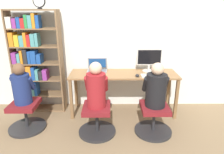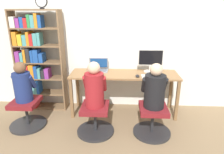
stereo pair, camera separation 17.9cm
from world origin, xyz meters
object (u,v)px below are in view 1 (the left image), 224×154
object	(u,v)px
office_chair_left	(154,119)
bookshelf	(32,62)
desktop_monitor	(149,60)
keyboard	(153,76)
person_at_monitor	(156,88)
office_chair_right	(97,120)
laptop	(97,68)
desk_clock	(39,1)
person_near_shelf	(21,86)
office_chair_side	(26,116)
person_at_laptop	(96,87)

from	to	relation	value
office_chair_left	bookshelf	world-z (taller)	bookshelf
desktop_monitor	office_chair_left	bearing A→B (deg)	-91.83
keyboard	person_at_monitor	xyz separation A→B (m)	(-0.04, -0.47, -0.03)
office_chair_right	laptop	bearing A→B (deg)	92.45
desk_clock	laptop	bearing A→B (deg)	6.82
desktop_monitor	keyboard	bearing A→B (deg)	-86.05
desktop_monitor	bookshelf	size ratio (longest dim) A/B	0.25
office_chair_left	person_at_monitor	world-z (taller)	person_at_monitor
person_at_monitor	desk_clock	size ratio (longest dim) A/B	3.05
office_chair_right	person_at_monitor	distance (m)	1.01
keyboard	desk_clock	bearing A→B (deg)	173.33
keyboard	person_near_shelf	xyz separation A→B (m)	(-2.04, -0.36, -0.03)
bookshelf	office_chair_side	size ratio (longest dim) A/B	3.16
laptop	desk_clock	size ratio (longest dim) A/B	1.62
keyboard	office_chair_left	size ratio (longest dim) A/B	0.67
desk_clock	keyboard	bearing A→B (deg)	-6.67
office_chair_right	person_near_shelf	bearing A→B (deg)	173.78
keyboard	person_at_laptop	bearing A→B (deg)	-152.21
desktop_monitor	laptop	world-z (taller)	desktop_monitor
laptop	office_chair_right	size ratio (longest dim) A/B	0.61
bookshelf	desktop_monitor	bearing A→B (deg)	0.41
desktop_monitor	laptop	bearing A→B (deg)	177.88
office_chair_right	person_at_laptop	size ratio (longest dim) A/B	0.85
desktop_monitor	laptop	size ratio (longest dim) A/B	1.28
person_at_monitor	laptop	bearing A→B (deg)	138.79
desktop_monitor	person_near_shelf	size ratio (longest dim) A/B	0.72
desktop_monitor	desk_clock	world-z (taller)	desk_clock
bookshelf	person_near_shelf	world-z (taller)	bookshelf
desk_clock	office_chair_left	bearing A→B (deg)	-21.14
keyboard	office_chair_side	world-z (taller)	keyboard
keyboard	person_at_laptop	size ratio (longest dim) A/B	0.57
office_chair_right	office_chair_side	xyz separation A→B (m)	(-1.13, 0.12, 0.00)
person_near_shelf	bookshelf	bearing A→B (deg)	95.14
laptop	bookshelf	size ratio (longest dim) A/B	0.19
desktop_monitor	laptop	distance (m)	0.94
bookshelf	keyboard	bearing A→B (deg)	-7.34
desktop_monitor	office_chair_side	distance (m)	2.25
office_chair_right	bookshelf	distance (m)	1.58
desktop_monitor	office_chair_left	size ratio (longest dim) A/B	0.78
office_chair_right	person_near_shelf	world-z (taller)	person_near_shelf
person_at_laptop	office_chair_side	bearing A→B (deg)	174.26
desktop_monitor	person_at_monitor	xyz separation A→B (m)	(-0.02, -0.76, -0.22)
bookshelf	desk_clock	size ratio (longest dim) A/B	8.42
person_at_monitor	desk_clock	bearing A→B (deg)	159.00
office_chair_right	office_chair_side	distance (m)	1.13
laptop	office_chair_left	xyz separation A→B (m)	(0.90, -0.80, -0.58)
laptop	office_chair_left	bearing A→B (deg)	-41.39
laptop	keyboard	xyz separation A→B (m)	(0.95, -0.32, -0.04)
person_at_monitor	person_at_laptop	xyz separation A→B (m)	(-0.87, -0.01, 0.01)
office_chair_side	person_near_shelf	xyz separation A→B (m)	(-0.00, 0.00, 0.51)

